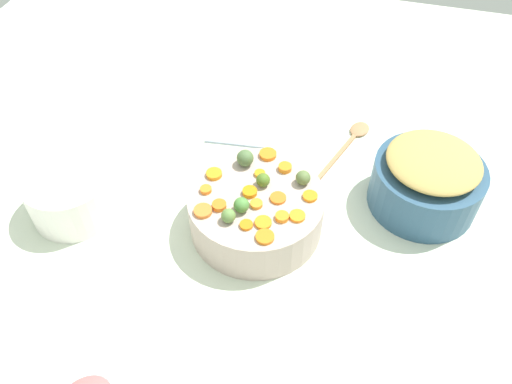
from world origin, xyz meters
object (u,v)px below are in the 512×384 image
object	(u,v)px
serving_bowl_carrots	(256,211)
metal_pot	(425,186)
wooden_spoon	(351,140)
casserole_dish	(71,194)

from	to	relation	value
serving_bowl_carrots	metal_pot	distance (m)	0.40
metal_pot	serving_bowl_carrots	bearing A→B (deg)	-63.99
serving_bowl_carrots	wooden_spoon	size ratio (longest dim) A/B	1.01
serving_bowl_carrots	metal_pot	xyz separation A→B (m)	(-0.17, 0.36, 0.01)
serving_bowl_carrots	metal_pot	bearing A→B (deg)	116.01
metal_pot	wooden_spoon	distance (m)	0.26
serving_bowl_carrots	metal_pot	world-z (taller)	metal_pot
metal_pot	wooden_spoon	bearing A→B (deg)	-131.88
serving_bowl_carrots	casserole_dish	xyz separation A→B (m)	(0.07, -0.42, 0.00)
metal_pot	casserole_dish	bearing A→B (deg)	-72.53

